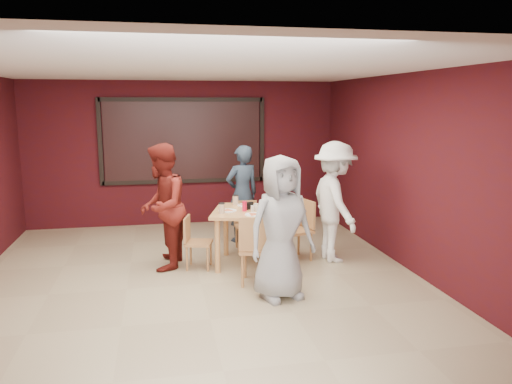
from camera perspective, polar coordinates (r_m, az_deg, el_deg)
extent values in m
plane|color=tan|center=(6.79, -6.30, -10.40)|extent=(7.00, 7.00, 0.00)
cube|color=black|center=(9.83, -8.28, 5.81)|extent=(3.00, 0.02, 1.50)
cube|color=#DAA959|center=(7.33, -0.71, -2.25)|extent=(1.29, 1.29, 0.04)
cylinder|color=#DAA959|center=(7.88, -3.46, -4.47)|extent=(0.08, 0.08, 0.78)
cylinder|color=#DAA959|center=(7.80, 2.66, -4.61)|extent=(0.08, 0.08, 0.78)
cylinder|color=#DAA959|center=(7.08, -4.42, -6.18)|extent=(0.08, 0.08, 0.78)
cylinder|color=#DAA959|center=(7.00, 2.41, -6.35)|extent=(0.08, 0.08, 0.78)
cylinder|color=white|center=(7.00, -0.22, -2.60)|extent=(0.26, 0.26, 0.01)
cone|color=#BF8543|center=(7.00, -0.22, -2.48)|extent=(0.24, 0.24, 0.02)
cylinder|color=beige|center=(6.92, 1.12, -2.21)|extent=(0.09, 0.09, 0.14)
cylinder|color=black|center=(6.90, 1.12, -1.59)|extent=(0.09, 0.09, 0.01)
cylinder|color=white|center=(7.64, -1.17, -1.52)|extent=(0.26, 0.26, 0.01)
cone|color=#BF8543|center=(7.63, -1.17, -1.41)|extent=(0.24, 0.24, 0.02)
cylinder|color=beige|center=(7.70, -2.36, -0.95)|extent=(0.09, 0.09, 0.14)
cylinder|color=black|center=(7.69, -2.37, -0.39)|extent=(0.09, 0.09, 0.01)
cylinder|color=white|center=(7.27, -3.28, -2.14)|extent=(0.26, 0.26, 0.01)
cone|color=#BF8543|center=(7.26, -3.28, -2.02)|extent=(0.24, 0.24, 0.02)
cylinder|color=beige|center=(7.10, -3.93, -1.91)|extent=(0.09, 0.09, 0.14)
cylinder|color=black|center=(7.09, -3.93, -1.31)|extent=(0.09, 0.09, 0.01)
cylinder|color=white|center=(7.39, 1.81, -1.93)|extent=(0.26, 0.26, 0.01)
cone|color=#BF8543|center=(7.38, 1.81, -1.81)|extent=(0.24, 0.24, 0.02)
cylinder|color=beige|center=(7.53, 2.31, -1.19)|extent=(0.09, 0.09, 0.14)
cylinder|color=black|center=(7.52, 2.32, -0.63)|extent=(0.09, 0.09, 0.01)
cylinder|color=silver|center=(7.29, 0.01, -1.72)|extent=(0.06, 0.06, 0.10)
cylinder|color=silver|center=(7.23, -0.41, -1.89)|extent=(0.05, 0.05, 0.08)
cylinder|color=red|center=(7.24, -1.32, -1.64)|extent=(0.07, 0.07, 0.15)
cube|color=black|center=(7.37, -0.78, -1.58)|extent=(0.13, 0.09, 0.10)
cube|color=#B38445|center=(6.64, 0.19, -6.55)|extent=(0.56, 0.56, 0.04)
cylinder|color=#B38445|center=(6.89, 1.84, -8.09)|extent=(0.04, 0.04, 0.45)
cylinder|color=#B38445|center=(6.91, -1.26, -8.03)|extent=(0.04, 0.04, 0.45)
cylinder|color=#B38445|center=(6.54, 1.73, -9.10)|extent=(0.04, 0.04, 0.45)
cylinder|color=#B38445|center=(6.56, -1.54, -9.03)|extent=(0.04, 0.04, 0.45)
cube|color=#B38445|center=(6.37, 0.08, -4.84)|extent=(0.45, 0.16, 0.44)
cube|color=#B38445|center=(8.14, -1.05, -3.98)|extent=(0.39, 0.39, 0.04)
cylinder|color=#B38445|center=(8.03, -1.97, -5.70)|extent=(0.03, 0.03, 0.37)
cylinder|color=#B38445|center=(8.07, 0.21, -5.60)|extent=(0.03, 0.03, 0.37)
cylinder|color=#B38445|center=(8.32, -2.25, -5.12)|extent=(0.03, 0.03, 0.37)
cylinder|color=#B38445|center=(8.37, -0.15, -5.03)|extent=(0.03, 0.03, 0.37)
cube|color=#B38445|center=(8.26, -1.23, -2.22)|extent=(0.38, 0.04, 0.36)
cube|color=#B38445|center=(7.31, -6.56, -5.79)|extent=(0.45, 0.45, 0.04)
cylinder|color=#B38445|center=(7.20, -5.55, -7.67)|extent=(0.03, 0.03, 0.36)
cylinder|color=#B38445|center=(7.48, -5.20, -6.97)|extent=(0.03, 0.03, 0.36)
cylinder|color=#B38445|center=(7.25, -7.91, -7.59)|extent=(0.03, 0.03, 0.36)
cylinder|color=#B38445|center=(7.53, -7.47, -6.90)|extent=(0.03, 0.03, 0.36)
cube|color=#B38445|center=(7.28, -7.90, -4.16)|extent=(0.12, 0.37, 0.35)
cube|color=#B38445|center=(7.65, 4.49, -4.44)|extent=(0.55, 0.55, 0.04)
cylinder|color=#B38445|center=(7.77, 2.64, -6.00)|extent=(0.04, 0.04, 0.43)
cylinder|color=#B38445|center=(7.48, 4.00, -6.67)|extent=(0.04, 0.04, 0.43)
cylinder|color=#B38445|center=(7.95, 4.90, -5.65)|extent=(0.04, 0.04, 0.43)
cylinder|color=#B38445|center=(7.66, 6.32, -6.29)|extent=(0.04, 0.04, 0.43)
cube|color=#B38445|center=(7.70, 5.79, -2.43)|extent=(0.16, 0.44, 0.42)
imported|color=#969696|center=(6.06, 2.87, -4.11)|extent=(0.99, 0.78, 1.77)
imported|color=#2C3C4F|center=(8.58, -1.58, -0.20)|extent=(0.70, 0.56, 1.67)
imported|color=maroon|center=(7.28, -10.70, -1.67)|extent=(0.85, 1.00, 1.82)
imported|color=white|center=(7.60, 8.98, -1.11)|extent=(0.75, 1.22, 1.82)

